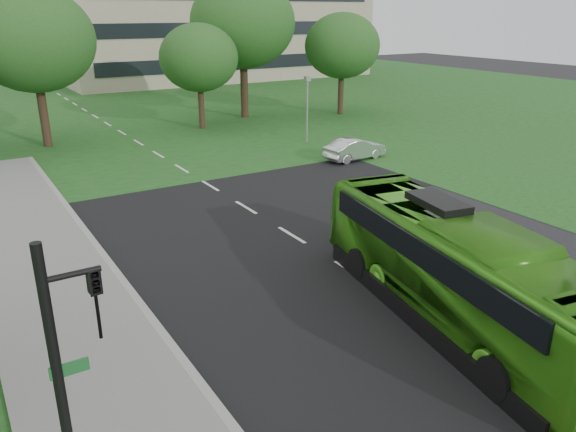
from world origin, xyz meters
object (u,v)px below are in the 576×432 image
at_px(tree_park_c, 199,58).
at_px(camera_pole, 307,100).
at_px(tree_park_e, 342,46).
at_px(tree_park_d, 243,23).
at_px(traffic_light, 73,385).
at_px(sedan, 355,149).
at_px(bus, 456,269).
at_px(tree_park_b, 33,40).

height_order(tree_park_c, camera_pole, tree_park_c).
height_order(tree_park_e, camera_pole, tree_park_e).
distance_m(tree_park_d, traffic_light, 41.33).
distance_m(traffic_light, camera_pole, 31.68).
distance_m(tree_park_d, tree_park_e, 8.64).
bearing_deg(tree_park_c, tree_park_e, -2.07).
distance_m(tree_park_c, tree_park_e, 12.95).
relative_size(sedan, camera_pole, 0.89).
xyz_separation_m(bus, sedan, (9.27, 16.47, -0.92)).
xyz_separation_m(bus, camera_pole, (9.42, 22.01, 1.31)).
relative_size(tree_park_c, camera_pole, 1.74).
height_order(tree_park_b, tree_park_c, tree_park_b).
distance_m(tree_park_c, sedan, 15.16).
bearing_deg(tree_park_e, camera_pole, -138.02).
xyz_separation_m(tree_park_e, bus, (-18.15, -29.86, -4.20)).
height_order(tree_park_e, traffic_light, tree_park_e).
height_order(tree_park_c, sedan, tree_park_c).
bearing_deg(sedan, traffic_light, 128.28).
relative_size(bus, sedan, 2.83).
bearing_deg(tree_park_b, camera_pole, -27.80).
height_order(bus, camera_pole, camera_pole).
xyz_separation_m(tree_park_b, tree_park_d, (16.38, 2.75, 0.81)).
bearing_deg(bus, tree_park_c, 90.69).
height_order(tree_park_c, bus, tree_park_c).
bearing_deg(traffic_light, tree_park_b, 74.98).
bearing_deg(camera_pole, tree_park_c, 112.81).
relative_size(tree_park_d, traffic_light, 1.99).
xyz_separation_m(tree_park_e, traffic_light, (-29.05, -32.15, -2.44)).
bearing_deg(tree_park_d, sedan, -93.54).
relative_size(tree_park_b, tree_park_c, 1.30).
distance_m(tree_park_b, bus, 31.24).
relative_size(tree_park_d, sedan, 2.82).
height_order(tree_park_b, sedan, tree_park_b).
distance_m(tree_park_e, traffic_light, 43.40).
relative_size(tree_park_c, traffic_light, 1.37).
bearing_deg(tree_park_b, tree_park_d, 9.55).
relative_size(tree_park_b, camera_pole, 2.27).
bearing_deg(bus, tree_park_b, 111.85).
xyz_separation_m(tree_park_b, tree_park_c, (11.30, 0.15, -1.56)).
xyz_separation_m(tree_park_d, traffic_light, (-21.20, -35.22, -4.32)).
distance_m(tree_park_e, sedan, 16.86).
distance_m(tree_park_b, tree_park_d, 16.63).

